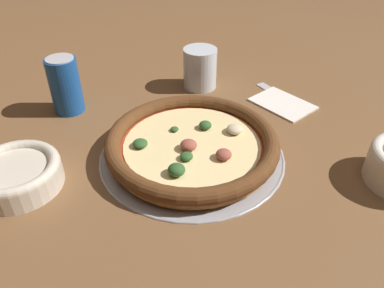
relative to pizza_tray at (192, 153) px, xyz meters
The scene contains 8 objects.
ground_plane 0.00m from the pizza_tray, ahead, with size 3.00×3.00×0.00m, color brown.
pizza_tray is the anchor object (origin of this frame).
pizza 0.02m from the pizza_tray, 128.17° to the left, with size 0.32×0.32×0.04m.
bowl_near 0.31m from the pizza_tray, 35.56° to the left, with size 0.15×0.15×0.05m.
drinking_cup 0.28m from the pizza_tray, 74.34° to the right, with size 0.08×0.08×0.10m.
napkin 0.28m from the pizza_tray, 118.15° to the right, with size 0.16×0.15×0.01m.
fork 0.31m from the pizza_tray, 112.64° to the right, with size 0.14×0.12×0.00m.
beverage_can 0.32m from the pizza_tray, 11.41° to the right, with size 0.07×0.07×0.12m.
Camera 1 is at (-0.19, 0.53, 0.44)m, focal length 35.00 mm.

